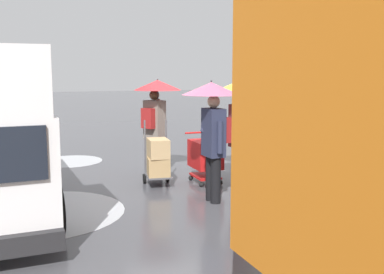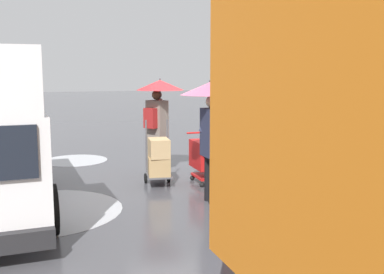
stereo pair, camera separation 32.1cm
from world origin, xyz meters
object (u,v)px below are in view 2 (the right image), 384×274
object	(u,v)px
hand_dolly_boxes	(159,158)
pedestrian_black_side	(211,113)
pedestrian_pink_side	(246,104)
shopping_cart_vendor	(206,156)
pedestrian_far_side	(240,108)
street_lamp	(371,67)
pedestrian_white_side	(158,105)

from	to	relation	value
hand_dolly_boxes	pedestrian_black_side	world-z (taller)	pedestrian_black_side
pedestrian_pink_side	hand_dolly_boxes	bearing A→B (deg)	8.72
shopping_cart_vendor	pedestrian_black_side	world-z (taller)	pedestrian_black_side
shopping_cart_vendor	pedestrian_far_side	size ratio (longest dim) A/B	0.47
hand_dolly_boxes	street_lamp	world-z (taller)	street_lamp
shopping_cart_vendor	street_lamp	size ratio (longest dim) A/B	0.26
shopping_cart_vendor	pedestrian_black_side	bearing A→B (deg)	72.64
pedestrian_black_side	pedestrian_pink_side	bearing A→B (deg)	-131.16
street_lamp	hand_dolly_boxes	bearing A→B (deg)	-28.13
pedestrian_far_side	pedestrian_pink_side	bearing A→B (deg)	-121.48
hand_dolly_boxes	pedestrian_black_side	bearing A→B (deg)	113.52
pedestrian_white_side	street_lamp	xyz separation A→B (m)	(-3.23, 2.90, 0.80)
pedestrian_black_side	pedestrian_white_side	xyz separation A→B (m)	(0.32, -2.39, 0.00)
pedestrian_white_side	pedestrian_far_side	distance (m)	2.07
shopping_cart_vendor	pedestrian_white_side	bearing A→B (deg)	-56.42
shopping_cart_vendor	street_lamp	distance (m)	3.57
shopping_cart_vendor	pedestrian_pink_side	size ratio (longest dim) A/B	0.47
hand_dolly_boxes	pedestrian_pink_side	world-z (taller)	pedestrian_pink_side
shopping_cart_vendor	hand_dolly_boxes	xyz separation A→B (m)	(1.00, -0.07, -0.00)
hand_dolly_boxes	pedestrian_white_side	xyz separation A→B (m)	(-0.27, -1.03, 1.00)
hand_dolly_boxes	pedestrian_far_side	distance (m)	1.90
pedestrian_pink_side	pedestrian_white_side	size ratio (longest dim) A/B	1.00
pedestrian_pink_side	pedestrian_black_side	size ratio (longest dim) A/B	1.00
shopping_cart_vendor	pedestrian_black_side	size ratio (longest dim) A/B	0.47
pedestrian_white_side	pedestrian_far_side	bearing A→B (deg)	124.81
shopping_cart_vendor	street_lamp	world-z (taller)	street_lamp
pedestrian_far_side	street_lamp	world-z (taller)	street_lamp
street_lamp	shopping_cart_vendor	bearing A→B (deg)	-35.81
shopping_cart_vendor	pedestrian_far_side	distance (m)	1.27
pedestrian_black_side	shopping_cart_vendor	bearing A→B (deg)	-107.36
pedestrian_pink_side	pedestrian_white_side	world-z (taller)	same
pedestrian_black_side	pedestrian_far_side	xyz separation A→B (m)	(-0.86, -0.69, 0.01)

